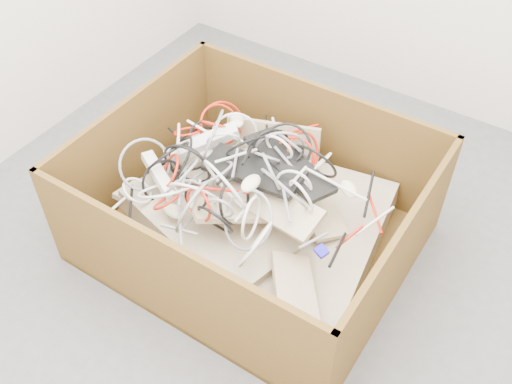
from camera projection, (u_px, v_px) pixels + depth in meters
The scene contains 8 objects.
ground at pixel (267, 269), 2.57m from camera, with size 3.00×3.00×0.00m, color #4B4B4D.
cardboard_box at pixel (250, 220), 2.59m from camera, with size 1.30×1.08×0.55m.
keyboard_pile at pixel (256, 198), 2.48m from camera, with size 1.11×0.94×0.35m.
mice_scatter at pixel (242, 170), 2.47m from camera, with size 0.76×0.60×0.20m.
power_strip_left at pixel (202, 143), 2.58m from camera, with size 0.33×0.06×0.04m, color silver.
power_strip_right at pixel (159, 175), 2.49m from camera, with size 0.26×0.05×0.04m, color silver.
vga_plug at pixel (321, 251), 2.21m from camera, with size 0.04×0.04×0.02m, color #100CB8.
cable_tangle at pixel (225, 168), 2.46m from camera, with size 1.06×0.92×0.47m.
Camera 1 is at (0.82, -1.35, 2.06)m, focal length 42.01 mm.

